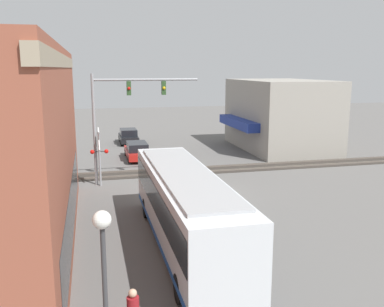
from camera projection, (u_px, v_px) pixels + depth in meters
ground_plane at (203, 194)px, 26.42m from camera, size 120.00×120.00×0.00m
shop_building at (280, 115)px, 40.87m from camera, size 11.57×8.47×6.54m
city_bus at (185, 206)px, 18.30m from camera, size 12.48×2.59×3.34m
traffic_signal_gantry at (122, 105)px, 27.95m from camera, size 0.42×7.01×7.29m
crossing_signal at (99, 152)px, 27.81m from camera, size 1.41×1.18×3.81m
streetlamp at (105, 283)px, 10.04m from camera, size 0.44×0.44×4.45m
rail_track_near at (182, 171)px, 32.14m from camera, size 2.60×60.00×0.15m
parked_car_red at (137, 151)px, 36.40m from camera, size 4.85×1.82×1.46m
parked_car_black at (128, 137)px, 44.08m from camera, size 4.23×1.82×1.51m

